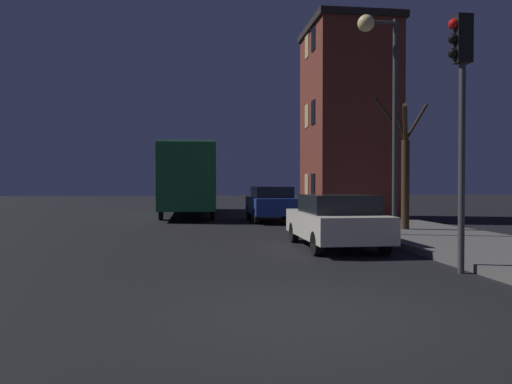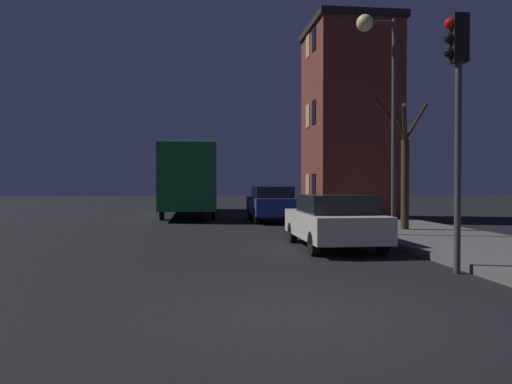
# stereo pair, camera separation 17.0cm
# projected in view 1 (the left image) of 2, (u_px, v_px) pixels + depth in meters

# --- Properties ---
(ground_plane) EXTENTS (120.00, 120.00, 0.00)m
(ground_plane) POSITION_uv_depth(u_px,v_px,m) (313.00, 313.00, 6.50)
(ground_plane) COLOR black
(brick_building) EXTENTS (3.92, 4.70, 8.97)m
(brick_building) POSITION_uv_depth(u_px,v_px,m) (348.00, 120.00, 23.52)
(brick_building) COLOR brown
(brick_building) RESTS_ON sidewalk
(streetlamp) EXTENTS (1.22, 0.49, 6.44)m
(streetlamp) POSITION_uv_depth(u_px,v_px,m) (381.00, 75.00, 14.63)
(streetlamp) COLOR #38383A
(streetlamp) RESTS_ON sidewalk
(traffic_light) EXTENTS (0.43, 0.24, 4.84)m
(traffic_light) POSITION_uv_depth(u_px,v_px,m) (461.00, 90.00, 9.31)
(traffic_light) COLOR #38383A
(traffic_light) RESTS_ON ground
(bare_tree) EXTENTS (1.63, 1.58, 4.38)m
(bare_tree) POSITION_uv_depth(u_px,v_px,m) (404.00, 166.00, 16.34)
(bare_tree) COLOR #382819
(bare_tree) RESTS_ON sidewalk
(bus) EXTENTS (2.53, 11.40, 3.55)m
(bus) POSITION_uv_depth(u_px,v_px,m) (188.00, 175.00, 26.51)
(bus) COLOR #1E6B33
(bus) RESTS_ON ground
(car_near_lane) EXTENTS (1.84, 4.04, 1.39)m
(car_near_lane) POSITION_uv_depth(u_px,v_px,m) (336.00, 220.00, 12.97)
(car_near_lane) COLOR beige
(car_near_lane) RESTS_ON ground
(car_mid_lane) EXTENTS (1.81, 4.09, 1.54)m
(car_mid_lane) POSITION_uv_depth(u_px,v_px,m) (271.00, 203.00, 21.81)
(car_mid_lane) COLOR navy
(car_mid_lane) RESTS_ON ground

